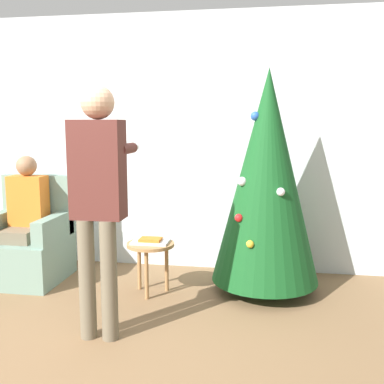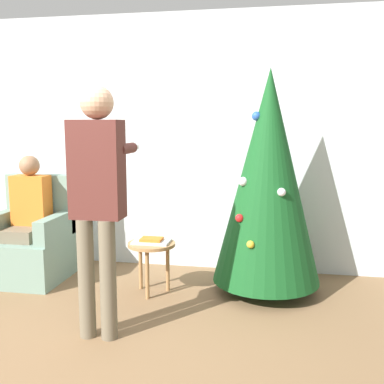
# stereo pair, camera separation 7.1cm
# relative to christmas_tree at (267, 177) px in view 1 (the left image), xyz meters

# --- Properties ---
(ground_plane) EXTENTS (14.00, 14.00, 0.00)m
(ground_plane) POSITION_rel_christmas_tree_xyz_m (-1.35, -1.58, -1.08)
(ground_plane) COLOR brown
(wall_back) EXTENTS (8.00, 0.06, 2.70)m
(wall_back) POSITION_rel_christmas_tree_xyz_m (-1.35, 0.65, 0.27)
(wall_back) COLOR silver
(wall_back) RESTS_ON ground_plane
(christmas_tree) EXTENTS (0.98, 0.98, 2.05)m
(christmas_tree) POSITION_rel_christmas_tree_xyz_m (0.00, 0.00, 0.00)
(christmas_tree) COLOR brown
(christmas_tree) RESTS_ON ground_plane
(armchair) EXTENTS (0.73, 0.74, 1.03)m
(armchair) POSITION_rel_christmas_tree_xyz_m (-2.35, -0.03, -0.73)
(armchair) COLOR gray
(armchair) RESTS_ON ground_plane
(person_seated) EXTENTS (0.36, 0.46, 1.25)m
(person_seated) POSITION_rel_christmas_tree_xyz_m (-2.35, -0.06, -0.40)
(person_seated) COLOR #6B604C
(person_seated) RESTS_ON ground_plane
(person_standing) EXTENTS (0.39, 0.57, 1.83)m
(person_standing) POSITION_rel_christmas_tree_xyz_m (-1.18, -1.09, 0.02)
(person_standing) COLOR #6B604C
(person_standing) RESTS_ON ground_plane
(side_stool) EXTENTS (0.44, 0.44, 0.48)m
(side_stool) POSITION_rel_christmas_tree_xyz_m (-1.04, -0.22, -0.67)
(side_stool) COLOR #A37547
(side_stool) RESTS_ON ground_plane
(laptop) EXTENTS (0.33, 0.22, 0.02)m
(laptop) POSITION_rel_christmas_tree_xyz_m (-1.04, -0.22, -0.59)
(laptop) COLOR silver
(laptop) RESTS_ON side_stool
(book) EXTENTS (0.19, 0.15, 0.02)m
(book) POSITION_rel_christmas_tree_xyz_m (-1.04, -0.22, -0.57)
(book) COLOR orange
(book) RESTS_ON laptop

